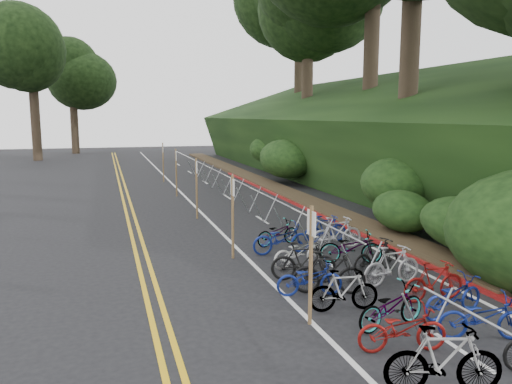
% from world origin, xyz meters
% --- Properties ---
extents(ground, '(120.00, 120.00, 0.00)m').
position_xyz_m(ground, '(0.00, 0.00, 0.00)').
color(ground, black).
rests_on(ground, ground).
extents(road_markings, '(7.47, 80.00, 0.01)m').
position_xyz_m(road_markings, '(0.63, 10.10, 0.00)').
color(road_markings, gold).
rests_on(road_markings, ground).
extents(red_curb, '(0.25, 28.00, 0.10)m').
position_xyz_m(red_curb, '(5.70, 12.00, 0.05)').
color(red_curb, maroon).
rests_on(red_curb, ground).
extents(embankment, '(14.30, 48.14, 9.11)m').
position_xyz_m(embankment, '(12.96, 19.04, 2.57)').
color(embankment, black).
rests_on(embankment, ground).
extents(bike_rack_front, '(1.11, 2.83, 1.09)m').
position_xyz_m(bike_rack_front, '(2.60, -2.88, 0.80)').
color(bike_rack_front, gray).
rests_on(bike_rack_front, ground).
extents(bike_racks_rest, '(1.14, 23.00, 1.17)m').
position_xyz_m(bike_racks_rest, '(3.00, 13.00, 0.85)').
color(bike_racks_rest, gray).
rests_on(bike_racks_rest, ground).
extents(signpost_near, '(0.08, 0.40, 2.46)m').
position_xyz_m(signpost_near, '(0.93, -0.06, 1.41)').
color(signpost_near, brown).
rests_on(signpost_near, ground).
extents(signposts_rest, '(0.08, 18.40, 2.50)m').
position_xyz_m(signposts_rest, '(0.60, 14.00, 1.43)').
color(signposts_rest, brown).
rests_on(signposts_rest, ground).
extents(bike_front, '(0.81, 1.65, 0.83)m').
position_xyz_m(bike_front, '(1.57, 1.46, 0.42)').
color(bike_front, navy).
rests_on(bike_front, ground).
extents(bike_valet, '(3.10, 10.87, 1.10)m').
position_xyz_m(bike_valet, '(2.97, 1.55, 0.48)').
color(bike_valet, slate).
rests_on(bike_valet, ground).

